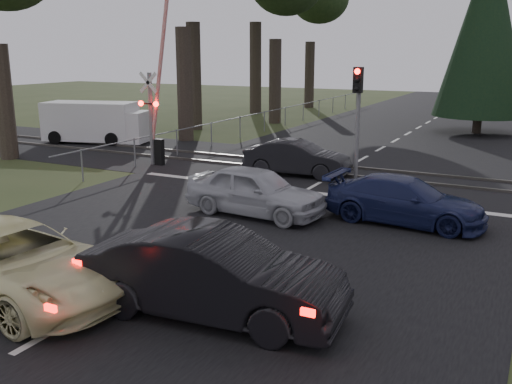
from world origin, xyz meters
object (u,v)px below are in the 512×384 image
Objects in this scene: silver_car at (255,191)px; blue_sedan at (405,201)px; cream_coupe at (14,263)px; dark_car_far at (297,158)px; traffic_signal_center at (358,104)px; dark_hatchback at (213,275)px; crossing_signal at (155,116)px; white_van at (98,122)px.

silver_car is 0.95× the size of blue_sedan.
cream_coupe is 1.28× the size of dark_car_far.
dark_car_far is (-5.11, 4.44, 0.03)m from blue_sedan.
traffic_signal_center is 12.06m from dark_hatchback.
cream_coupe is 3.95m from dark_hatchback.
blue_sedan is (11.12, -3.63, -1.42)m from crossing_signal.
traffic_signal_center reaches higher than white_van.
traffic_signal_center is 1.02× the size of dark_car_far.
silver_car is (1.49, 7.22, -0.01)m from cream_coupe.
dark_car_far is at bearing 52.47° from blue_sedan.
dark_car_far is 12.64m from white_van.
silver_car is (-1.20, -5.68, -2.10)m from traffic_signal_center.
crossing_signal is at bearing -45.07° from white_van.
crossing_signal is 1.47× the size of dark_hatchback.
white_van reaches higher than cream_coupe.
white_van reaches higher than dark_car_far.
silver_car is at bearing -101.93° from traffic_signal_center.
dark_car_far is (-2.27, -0.08, -2.14)m from traffic_signal_center.
white_van is at bearing 169.78° from traffic_signal_center.
cream_coupe is (5.58, -12.01, -1.34)m from crossing_signal.
traffic_signal_center is 5.77m from blue_sedan.
traffic_signal_center reaches higher than dark_hatchback.
silver_car is at bearing 15.14° from dark_hatchback.
traffic_signal_center is 0.98× the size of silver_car.
dark_hatchback is 1.18× the size of dark_car_far.
crossing_signal is 1.59× the size of blue_sedan.
traffic_signal_center is 14.95m from white_van.
cream_coupe is 10.04m from blue_sedan.
dark_car_far is at bearing 10.60° from dark_hatchback.
blue_sedan is (2.85, -4.52, -2.17)m from traffic_signal_center.
dark_car_far is at bearing 7.70° from crossing_signal.
traffic_signal_center is at bearing -26.19° from white_van.
dark_hatchback is (1.11, -11.83, -2.02)m from traffic_signal_center.
silver_car is at bearing -47.76° from white_van.
cream_coupe is at bearing -101.78° from traffic_signal_center.
dark_hatchback reaches higher than silver_car.
crossing_signal reaches higher than blue_sedan.
cream_coupe is 12.83m from dark_car_far.
white_van is at bearing 41.94° from dark_hatchback.
dark_hatchback is 1.14× the size of silver_car.
white_van is at bearing 71.18° from blue_sedan.
crossing_signal is 1.73× the size of dark_car_far.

